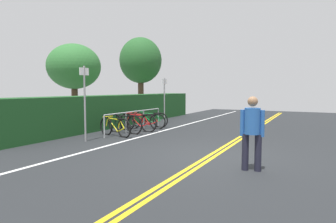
# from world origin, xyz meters

# --- Properties ---
(ground_plane) EXTENTS (33.98, 11.21, 0.05)m
(ground_plane) POSITION_xyz_m (0.00, 0.00, -0.03)
(ground_plane) COLOR #232628
(centre_line_yellow_inner) EXTENTS (30.59, 0.10, 0.00)m
(centre_line_yellow_inner) POSITION_xyz_m (0.00, -0.08, 0.00)
(centre_line_yellow_inner) COLOR gold
(centre_line_yellow_inner) RESTS_ON ground_plane
(centre_line_yellow_outer) EXTENTS (30.59, 0.10, 0.00)m
(centre_line_yellow_outer) POSITION_xyz_m (0.00, 0.08, 0.00)
(centre_line_yellow_outer) COLOR gold
(centre_line_yellow_outer) RESTS_ON ground_plane
(bike_lane_stripe_white) EXTENTS (30.59, 0.12, 0.00)m
(bike_lane_stripe_white) POSITION_xyz_m (0.00, 3.23, 0.00)
(bike_lane_stripe_white) COLOR white
(bike_lane_stripe_white) RESTS_ON ground_plane
(bike_rack) EXTENTS (3.90, 0.05, 0.82)m
(bike_rack) POSITION_xyz_m (2.86, 4.20, 0.59)
(bike_rack) COLOR #9EA0A5
(bike_rack) RESTS_ON ground_plane
(bicycle_0) EXTENTS (0.54, 1.68, 0.73)m
(bicycle_0) POSITION_xyz_m (1.45, 4.14, 0.34)
(bicycle_0) COLOR black
(bicycle_0) RESTS_ON ground_plane
(bicycle_1) EXTENTS (0.46, 1.75, 0.78)m
(bicycle_1) POSITION_xyz_m (2.21, 4.26, 0.36)
(bicycle_1) COLOR black
(bicycle_1) RESTS_ON ground_plane
(bicycle_2) EXTENTS (0.46, 1.78, 0.76)m
(bicycle_2) POSITION_xyz_m (2.89, 4.10, 0.36)
(bicycle_2) COLOR black
(bicycle_2) RESTS_ON ground_plane
(bicycle_3) EXTENTS (0.68, 1.71, 0.72)m
(bicycle_3) POSITION_xyz_m (3.61, 4.19, 0.34)
(bicycle_3) COLOR black
(bicycle_3) RESTS_ON ground_plane
(bicycle_4) EXTENTS (0.55, 1.67, 0.72)m
(bicycle_4) POSITION_xyz_m (4.21, 4.33, 0.34)
(bicycle_4) COLOR black
(bicycle_4) RESTS_ON ground_plane
(pedestrian) EXTENTS (0.32, 0.49, 1.55)m
(pedestrian) POSITION_xyz_m (-0.83, -1.16, 0.88)
(pedestrian) COLOR #1E1E2D
(pedestrian) RESTS_ON ground_plane
(sign_post_near) EXTENTS (0.36, 0.06, 2.45)m
(sign_post_near) POSITION_xyz_m (0.17, 4.35, 1.46)
(sign_post_near) COLOR gray
(sign_post_near) RESTS_ON ground_plane
(sign_post_far) EXTENTS (0.36, 0.07, 2.24)m
(sign_post_far) POSITION_xyz_m (5.63, 4.33, 1.35)
(sign_post_far) COLOR gray
(sign_post_far) RESTS_ON ground_plane
(hedge_backdrop) EXTENTS (12.85, 1.23, 1.42)m
(hedge_backdrop) POSITION_xyz_m (4.36, 6.08, 0.71)
(hedge_backdrop) COLOR #1C4C21
(hedge_backdrop) RESTS_ON ground_plane
(tree_mid) EXTENTS (2.56, 2.56, 3.89)m
(tree_mid) POSITION_xyz_m (3.63, 8.24, 2.78)
(tree_mid) COLOR #473323
(tree_mid) RESTS_ON ground_plane
(tree_far_right) EXTENTS (2.63, 2.63, 4.91)m
(tree_far_right) POSITION_xyz_m (8.57, 7.57, 3.46)
(tree_far_right) COLOR #473323
(tree_far_right) RESTS_ON ground_plane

